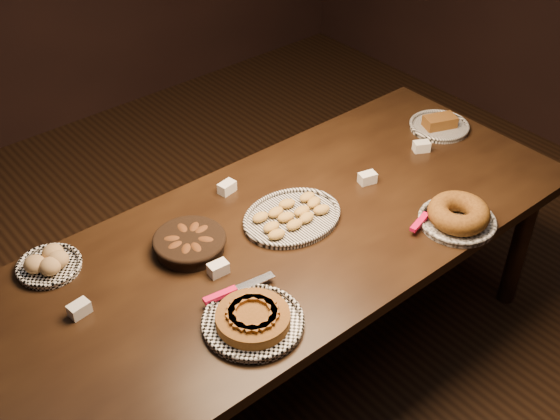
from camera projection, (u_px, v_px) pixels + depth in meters
ground at (286, 362)px, 3.10m from camera, size 5.00×5.00×0.00m
buffet_table at (287, 247)px, 2.68m from camera, size 2.40×1.00×0.75m
apple_tart_plate at (253, 320)px, 2.25m from camera, size 0.35×0.34×0.06m
madeleine_platter at (292, 216)px, 2.68m from camera, size 0.40×0.33×0.05m
bundt_cake_plate at (458, 216)px, 2.65m from camera, size 0.34×0.30×0.09m
croissant_basket at (190, 242)px, 2.53m from camera, size 0.29×0.29×0.07m
bread_roll_plate at (49, 263)px, 2.46m from camera, size 0.23×0.23×0.07m
loaf_plate at (439, 125)px, 3.21m from camera, size 0.27×0.27×0.06m
tent_cards at (274, 211)px, 2.70m from camera, size 1.69×0.42×0.04m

